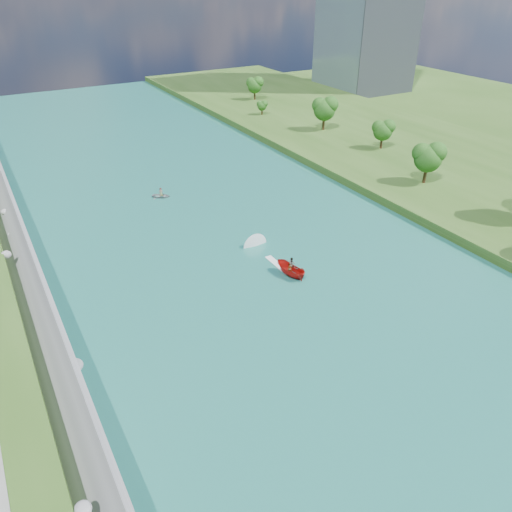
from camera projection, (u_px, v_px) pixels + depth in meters
ground at (341, 348)px, 50.77m from camera, size 260.00×260.00×0.00m
river_water at (246, 260)px, 65.72m from camera, size 55.00×240.00×0.10m
berm_east at (495, 185)px, 86.65m from camera, size 44.00×240.00×1.50m
riprap_bank at (38, 314)px, 52.75m from camera, size 4.58×236.00×4.07m
motorboat at (285, 266)px, 63.06m from camera, size 3.60×19.13×2.16m
raft at (161, 195)px, 83.36m from camera, size 3.75×3.56×1.66m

